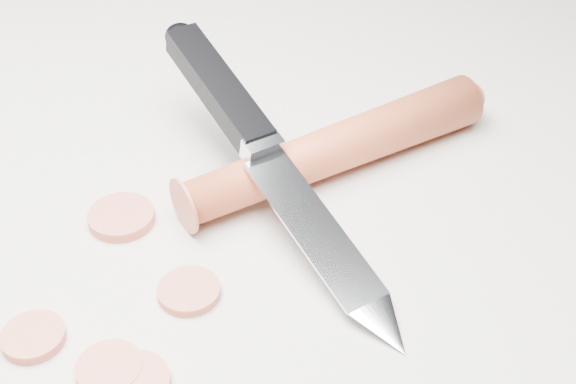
# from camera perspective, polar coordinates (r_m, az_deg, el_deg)

# --- Properties ---
(ground) EXTENTS (2.40, 2.40, 0.00)m
(ground) POSITION_cam_1_polar(r_m,az_deg,el_deg) (0.47, -8.74, -3.24)
(ground) COLOR beige
(ground) RESTS_ON ground
(carrot) EXTENTS (0.17, 0.17, 0.03)m
(carrot) POSITION_cam_1_polar(r_m,az_deg,el_deg) (0.51, 3.49, 3.13)
(carrot) COLOR #BF4421
(carrot) RESTS_ON ground
(carrot_slice_0) EXTENTS (0.04, 0.04, 0.01)m
(carrot_slice_0) POSITION_cam_1_polar(r_m,az_deg,el_deg) (0.40, -10.96, -13.15)
(carrot_slice_0) COLOR #CE6249
(carrot_slice_0) RESTS_ON ground
(carrot_slice_1) EXTENTS (0.03, 0.03, 0.01)m
(carrot_slice_1) POSITION_cam_1_polar(r_m,az_deg,el_deg) (0.41, -12.57, -12.18)
(carrot_slice_1) COLOR #CE6249
(carrot_slice_1) RESTS_ON ground
(carrot_slice_2) EXTENTS (0.03, 0.03, 0.01)m
(carrot_slice_2) POSITION_cam_1_polar(r_m,az_deg,el_deg) (0.44, -7.06, -7.00)
(carrot_slice_2) COLOR #CE6249
(carrot_slice_2) RESTS_ON ground
(carrot_slice_3) EXTENTS (0.04, 0.04, 0.01)m
(carrot_slice_3) POSITION_cam_1_polar(r_m,az_deg,el_deg) (0.49, -11.76, -1.76)
(carrot_slice_3) COLOR #CE6249
(carrot_slice_3) RESTS_ON ground
(carrot_slice_4) EXTENTS (0.03, 0.03, 0.01)m
(carrot_slice_4) POSITION_cam_1_polar(r_m,az_deg,el_deg) (0.43, -17.67, -9.78)
(carrot_slice_4) COLOR #CE6249
(carrot_slice_4) RESTS_ON ground
(kitchen_knife) EXTENTS (0.21, 0.21, 0.07)m
(kitchen_knife) POSITION_cam_1_polar(r_m,az_deg,el_deg) (0.47, -0.91, 2.18)
(kitchen_knife) COLOR silver
(kitchen_knife) RESTS_ON ground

